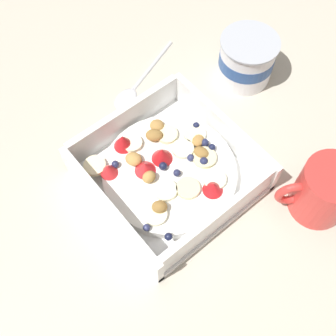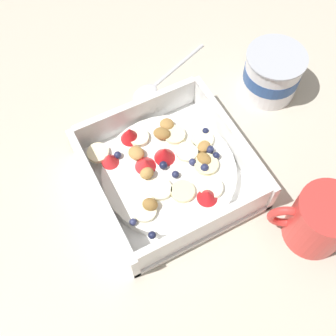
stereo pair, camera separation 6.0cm
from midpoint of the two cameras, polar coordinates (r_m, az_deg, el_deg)
name	(u,v)px [view 2 (the right image)]	position (r m, az deg, el deg)	size (l,w,h in m)	color
ground_plane	(160,184)	(0.63, 1.70, -2.38)	(2.40, 2.40, 0.00)	beige
fruit_bowl	(167,170)	(0.61, 2.72, -0.59)	(0.22, 0.22, 0.06)	white
spoon	(156,83)	(0.73, 0.78, 11.26)	(0.08, 0.17, 0.01)	silver
yogurt_cup	(272,74)	(0.72, 16.31, 12.00)	(0.10, 0.10, 0.08)	white
coffee_mug	(319,220)	(0.60, 22.50, -6.85)	(0.08, 0.10, 0.09)	red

